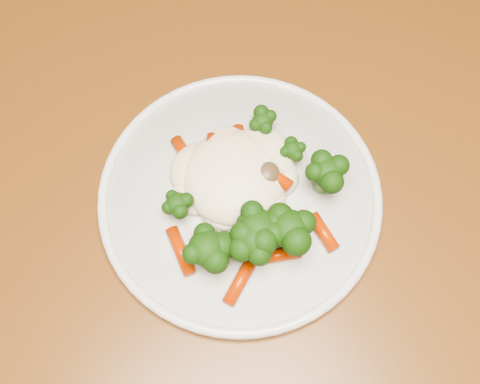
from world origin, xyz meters
The scene contains 3 objects.
dining_table centered at (-0.14, 0.20, 0.65)m, with size 1.27×0.90×0.75m.
plate centered at (-0.19, 0.19, 0.76)m, with size 0.27×0.27×0.01m, color white.
meal centered at (-0.19, 0.17, 0.78)m, with size 0.18×0.18×0.05m.
Camera 1 is at (-0.27, -0.02, 1.29)m, focal length 45.00 mm.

